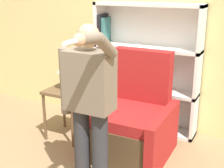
% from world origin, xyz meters
% --- Properties ---
extents(wall_back, '(8.00, 0.06, 2.80)m').
position_xyz_m(wall_back, '(0.00, 2.03, 1.40)').
color(wall_back, '#DBCC84').
rests_on(wall_back, ground_plane).
extents(bookcase, '(1.38, 0.28, 1.66)m').
position_xyz_m(bookcase, '(0.14, 1.87, 0.80)').
color(bookcase, white).
rests_on(bookcase, ground_plane).
extents(armchair, '(0.89, 0.90, 1.16)m').
position_xyz_m(armchair, '(0.33, 1.19, 0.36)').
color(armchair, '#4C3823').
rests_on(armchair, ground_plane).
extents(person_standing, '(0.57, 0.78, 1.58)m').
position_xyz_m(person_standing, '(0.27, 0.36, 0.89)').
color(person_standing, '#2D2D33').
rests_on(person_standing, ground_plane).
extents(side_table, '(0.47, 0.47, 0.64)m').
position_xyz_m(side_table, '(-0.54, 1.18, 0.53)').
color(side_table, brown).
rests_on(side_table, ground_plane).
extents(table_lamp, '(0.22, 0.22, 0.35)m').
position_xyz_m(table_lamp, '(-0.54, 1.18, 0.90)').
color(table_lamp, '#B7B2A8').
rests_on(table_lamp, side_table).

